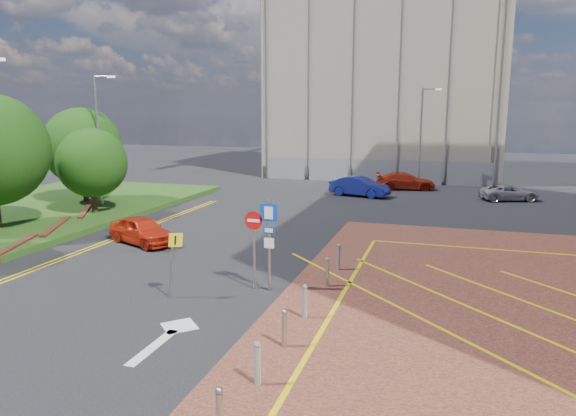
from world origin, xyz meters
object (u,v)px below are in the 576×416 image
at_px(lamp_back, 422,134).
at_px(car_red_left, 142,230).
at_px(sign_cluster, 263,235).
at_px(lamp_left_far, 99,136).
at_px(warning_sign, 173,257).
at_px(car_red_back, 405,181).
at_px(car_blue_back, 360,186).
at_px(tree_d, 82,147).
at_px(car_silver_back, 509,193).
at_px(tree_c, 92,163).

bearing_deg(lamp_back, car_red_left, -116.67).
bearing_deg(sign_cluster, lamp_left_far, 143.18).
bearing_deg(lamp_left_far, warning_sign, -46.10).
xyz_separation_m(sign_cluster, car_red_back, (2.75, 25.59, -1.28)).
distance_m(warning_sign, car_red_left, 7.84).
relative_size(lamp_back, car_red_back, 1.73).
height_order(car_red_left, car_blue_back, car_blue_back).
height_order(tree_d, car_red_left, tree_d).
relative_size(tree_d, car_blue_back, 1.39).
distance_m(car_red_left, car_silver_back, 25.29).
relative_size(warning_sign, car_blue_back, 0.51).
xyz_separation_m(car_red_back, car_silver_back, (7.35, -3.18, -0.12)).
bearing_deg(car_silver_back, car_red_left, 116.57).
height_order(tree_c, lamp_back, lamp_back).
bearing_deg(tree_c, car_red_back, 45.05).
relative_size(tree_d, car_red_left, 1.60).
bearing_deg(tree_d, warning_sign, -43.76).
bearing_deg(car_red_left, lamp_left_far, 70.38).
height_order(lamp_left_far, car_blue_back, lamp_left_far).
relative_size(lamp_left_far, car_red_back, 1.73).
height_order(tree_c, car_red_left, tree_c).
xyz_separation_m(lamp_left_far, car_red_left, (7.11, -6.67, -4.01)).
xyz_separation_m(warning_sign, car_red_back, (5.31, 27.20, -0.76)).
bearing_deg(tree_c, car_blue_back, 41.79).
height_order(sign_cluster, car_red_left, sign_cluster).
bearing_deg(car_silver_back, lamp_back, 34.85).
distance_m(lamp_left_far, warning_sign, 17.82).
bearing_deg(sign_cluster, car_red_left, 150.28).
height_order(warning_sign, car_red_back, warning_sign).
bearing_deg(tree_c, tree_d, 135.00).
distance_m(sign_cluster, car_red_left, 8.85).
distance_m(tree_c, lamp_left_far, 2.65).
bearing_deg(warning_sign, sign_cluster, 32.16).
relative_size(tree_d, lamp_back, 0.76).
xyz_separation_m(tree_d, car_red_left, (9.19, -7.67, -3.22)).
xyz_separation_m(tree_c, warning_sign, (11.23, -10.63, -1.76)).
height_order(car_red_left, car_red_back, car_red_back).
bearing_deg(warning_sign, car_red_back, 78.95).
bearing_deg(warning_sign, car_blue_back, 84.04).
bearing_deg(car_red_back, tree_d, 114.32).
distance_m(warning_sign, car_silver_back, 27.17).
bearing_deg(lamp_back, car_red_back, -126.03).
xyz_separation_m(warning_sign, car_silver_back, (12.66, 24.02, -0.88)).
distance_m(tree_d, sign_cluster, 20.74).
height_order(tree_c, tree_d, tree_d).
bearing_deg(tree_d, lamp_left_far, -25.68).
relative_size(car_red_left, car_red_back, 0.82).
height_order(car_red_back, car_silver_back, car_red_back).
relative_size(tree_d, car_silver_back, 1.54).
height_order(tree_d, warning_sign, tree_d).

